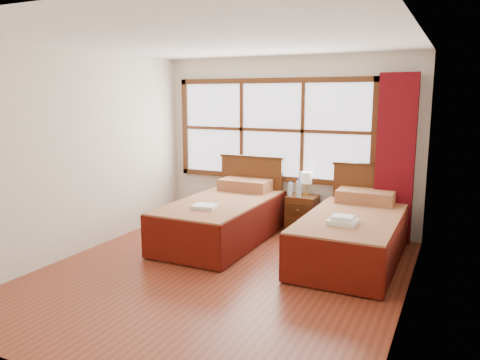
% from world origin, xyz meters
% --- Properties ---
extents(floor, '(4.50, 4.50, 0.00)m').
position_xyz_m(floor, '(0.00, 0.00, 0.00)').
color(floor, brown).
rests_on(floor, ground).
extents(ceiling, '(4.50, 4.50, 0.00)m').
position_xyz_m(ceiling, '(0.00, 0.00, 2.60)').
color(ceiling, white).
rests_on(ceiling, wall_back).
extents(wall_back, '(4.00, 0.00, 4.00)m').
position_xyz_m(wall_back, '(0.00, 2.25, 1.30)').
color(wall_back, silver).
rests_on(wall_back, floor).
extents(wall_left, '(0.00, 4.50, 4.50)m').
position_xyz_m(wall_left, '(-2.00, 0.00, 1.30)').
color(wall_left, silver).
rests_on(wall_left, floor).
extents(wall_right, '(0.00, 4.50, 4.50)m').
position_xyz_m(wall_right, '(2.00, 0.00, 1.30)').
color(wall_right, silver).
rests_on(wall_right, floor).
extents(window, '(3.16, 0.06, 1.56)m').
position_xyz_m(window, '(-0.25, 2.21, 1.50)').
color(window, white).
rests_on(window, wall_back).
extents(curtain, '(0.50, 0.16, 2.30)m').
position_xyz_m(curtain, '(1.60, 2.11, 1.17)').
color(curtain, '#630910').
rests_on(curtain, wall_back).
extents(bed_left, '(1.13, 2.18, 1.10)m').
position_xyz_m(bed_left, '(-0.55, 1.20, 0.33)').
color(bed_left, '#3B1F0C').
rests_on(bed_left, floor).
extents(bed_right, '(1.11, 2.15, 1.08)m').
position_xyz_m(bed_right, '(1.27, 1.20, 0.33)').
color(bed_right, '#3B1F0C').
rests_on(bed_right, floor).
extents(nightstand, '(0.42, 0.42, 0.57)m').
position_xyz_m(nightstand, '(0.34, 1.99, 0.28)').
color(nightstand, '#502911').
rests_on(nightstand, floor).
extents(towels_left, '(0.33, 0.30, 0.05)m').
position_xyz_m(towels_left, '(-0.54, 0.63, 0.61)').
color(towels_left, white).
rests_on(towels_left, bed_left).
extents(towels_right, '(0.32, 0.28, 0.09)m').
position_xyz_m(towels_right, '(1.24, 0.68, 0.62)').
color(towels_right, white).
rests_on(towels_right, bed_right).
extents(lamp, '(0.17, 0.17, 0.34)m').
position_xyz_m(lamp, '(0.35, 2.13, 0.81)').
color(lamp, gold).
rests_on(lamp, nightstand).
extents(bottle_near, '(0.06, 0.06, 0.22)m').
position_xyz_m(bottle_near, '(0.18, 1.89, 0.67)').
color(bottle_near, silver).
rests_on(bottle_near, nightstand).
extents(bottle_far, '(0.07, 0.07, 0.27)m').
position_xyz_m(bottle_far, '(0.32, 1.88, 0.69)').
color(bottle_far, silver).
rests_on(bottle_far, nightstand).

